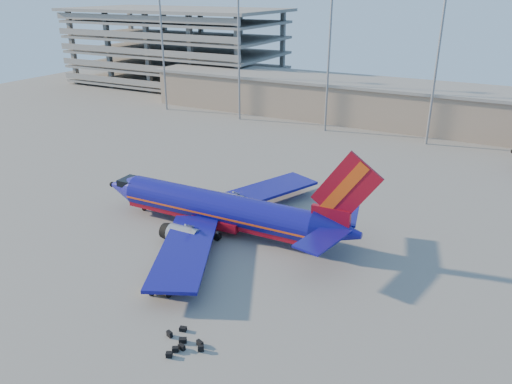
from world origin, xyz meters
TOP-DOWN VIEW (x-y plane):
  - ground at (0.00, 0.00)m, footprint 220.00×220.00m
  - terminal_building at (10.00, 58.00)m, footprint 122.00×16.00m
  - parking_garage at (-62.00, 74.05)m, footprint 62.00×32.00m
  - light_mast_row at (5.00, 46.00)m, footprint 101.60×1.60m
  - aircraft_main at (0.14, -1.86)m, footprint 35.95×34.61m
  - baggage_tug at (1.95, -16.20)m, footprint 2.55×1.99m
  - luggage_pile at (8.06, -21.38)m, footprint 3.92×3.73m

SIDE VIEW (x-z plane):
  - ground at x=0.00m, z-range 0.00..0.00m
  - luggage_pile at x=8.06m, z-range -0.04..0.48m
  - baggage_tug at x=1.95m, z-range 0.03..1.64m
  - aircraft_main at x=0.14m, z-range -3.49..8.69m
  - terminal_building at x=10.00m, z-range 0.07..8.57m
  - parking_garage at x=-62.00m, z-range 1.03..22.43m
  - light_mast_row at x=5.00m, z-range 3.23..31.88m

